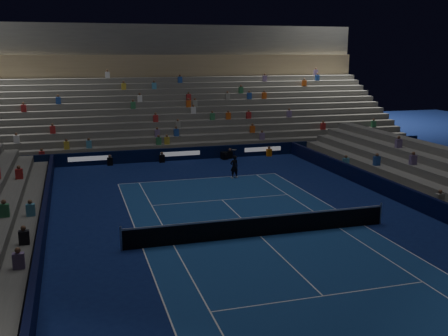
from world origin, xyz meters
TOP-DOWN VIEW (x-y plane):
  - ground at (0.00, 0.00)m, footprint 90.00×90.00m
  - court_surface at (0.00, 0.00)m, footprint 10.97×23.77m
  - sponsor_barrier_far at (0.00, 18.50)m, footprint 44.00×0.25m
  - sponsor_barrier_east at (9.70, 0.00)m, footprint 0.25×37.00m
  - sponsor_barrier_west at (-9.70, 0.00)m, footprint 0.25×37.00m
  - grandstand_main at (0.00, 27.90)m, footprint 44.00×15.20m
  - tennis_net at (0.00, 0.00)m, footprint 12.90×0.10m
  - tennis_player at (2.33, 11.45)m, footprint 0.63×0.46m
  - broadcast_camera at (3.49, 17.79)m, footprint 0.53×0.93m

SIDE VIEW (x-z plane):
  - ground at x=0.00m, z-range 0.00..0.00m
  - court_surface at x=0.00m, z-range 0.00..0.01m
  - broadcast_camera at x=3.49m, z-range 0.01..0.60m
  - sponsor_barrier_far at x=0.00m, z-range 0.00..1.00m
  - sponsor_barrier_east at x=9.70m, z-range 0.00..1.00m
  - sponsor_barrier_west at x=-9.70m, z-range 0.00..1.00m
  - tennis_net at x=0.00m, z-range -0.05..1.05m
  - tennis_player at x=2.33m, z-range 0.00..1.59m
  - grandstand_main at x=0.00m, z-range -2.22..8.98m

